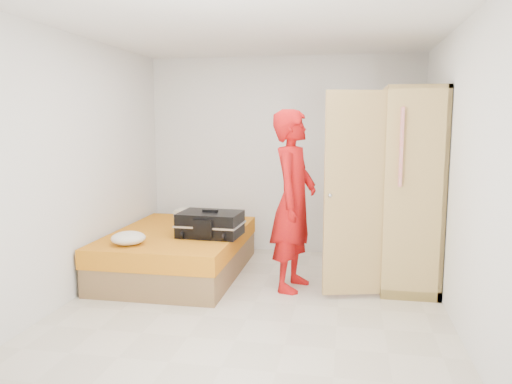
% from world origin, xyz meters
% --- Properties ---
extents(room, '(4.00, 4.02, 2.60)m').
position_xyz_m(room, '(0.00, 0.00, 1.30)').
color(room, beige).
rests_on(room, ground).
extents(bed, '(1.42, 2.02, 0.50)m').
position_xyz_m(bed, '(-1.05, 0.76, 0.25)').
color(bed, brown).
rests_on(bed, ground).
extents(wardrobe, '(1.15, 1.33, 2.10)m').
position_xyz_m(wardrobe, '(1.45, 0.85, 1.00)').
color(wardrobe, tan).
rests_on(wardrobe, ground).
extents(person, '(0.57, 0.76, 1.88)m').
position_xyz_m(person, '(0.31, 0.49, 0.94)').
color(person, red).
rests_on(person, ground).
extents(suitcase, '(0.71, 0.55, 0.30)m').
position_xyz_m(suitcase, '(-0.62, 0.60, 0.63)').
color(suitcase, black).
rests_on(suitcase, bed).
extents(round_cushion, '(0.35, 0.35, 0.13)m').
position_xyz_m(round_cushion, '(-1.34, 0.06, 0.57)').
color(round_cushion, silver).
rests_on(round_cushion, bed).
extents(pillow, '(0.55, 0.31, 0.10)m').
position_xyz_m(pillow, '(-1.10, 1.61, 0.55)').
color(pillow, silver).
rests_on(pillow, bed).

